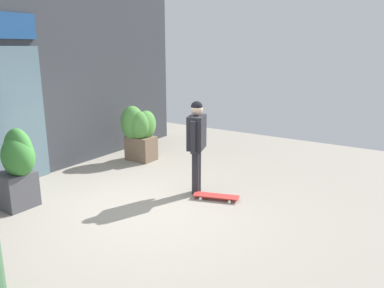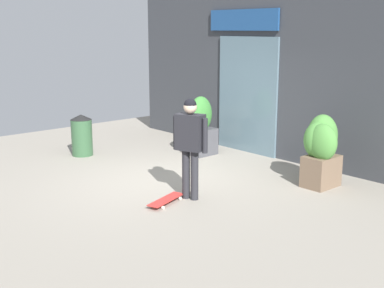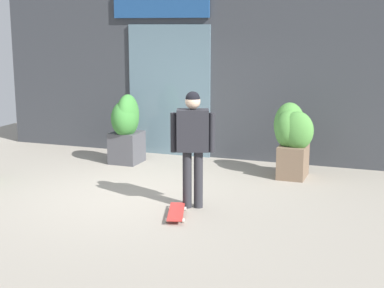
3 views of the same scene
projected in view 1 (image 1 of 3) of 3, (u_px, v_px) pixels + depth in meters
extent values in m
plane|color=gray|center=(145.00, 207.00, 6.23)|extent=(12.00, 12.00, 0.00)
cube|color=#383A3F|center=(25.00, 78.00, 7.29)|extent=(8.69, 0.25, 3.98)
cube|color=slate|center=(3.00, 119.00, 6.87)|extent=(1.72, 0.06, 2.59)
cylinder|color=#28282D|center=(198.00, 170.00, 6.84)|extent=(0.13, 0.13, 0.83)
cylinder|color=#28282D|center=(196.00, 172.00, 6.68)|extent=(0.13, 0.13, 0.83)
cube|color=#232328|center=(197.00, 132.00, 6.58)|extent=(0.51, 0.39, 0.59)
cylinder|color=#232328|center=(200.00, 131.00, 6.84)|extent=(0.09, 0.09, 0.56)
cylinder|color=#232328|center=(193.00, 138.00, 6.34)|extent=(0.09, 0.09, 0.56)
sphere|color=beige|center=(197.00, 109.00, 6.48)|extent=(0.22, 0.22, 0.22)
sphere|color=black|center=(197.00, 107.00, 6.47)|extent=(0.20, 0.20, 0.20)
cube|color=red|center=(216.00, 196.00, 6.54)|extent=(0.44, 0.82, 0.02)
cylinder|color=silver|center=(232.00, 197.00, 6.60)|extent=(0.05, 0.06, 0.05)
cylinder|color=silver|center=(229.00, 202.00, 6.39)|extent=(0.05, 0.06, 0.05)
cylinder|color=silver|center=(203.00, 194.00, 6.72)|extent=(0.05, 0.06, 0.05)
cylinder|color=silver|center=(200.00, 199.00, 6.51)|extent=(0.05, 0.06, 0.05)
cube|color=brown|center=(141.00, 148.00, 8.80)|extent=(0.46, 0.64, 0.56)
ellipsoid|color=#4C8C3D|center=(139.00, 125.00, 8.57)|extent=(0.49, 0.52, 0.66)
ellipsoid|color=#4C8C3D|center=(146.00, 125.00, 8.66)|extent=(0.55, 0.36, 0.65)
ellipsoid|color=#4C8C3D|center=(133.00, 123.00, 8.63)|extent=(0.54, 0.55, 0.77)
cube|color=#47474C|center=(15.00, 189.00, 6.22)|extent=(0.53, 0.58, 0.59)
ellipsoid|color=#387A33|center=(19.00, 152.00, 6.08)|extent=(0.38, 0.59, 0.79)
ellipsoid|color=#387A33|center=(18.00, 157.00, 6.03)|extent=(0.48, 0.58, 0.67)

